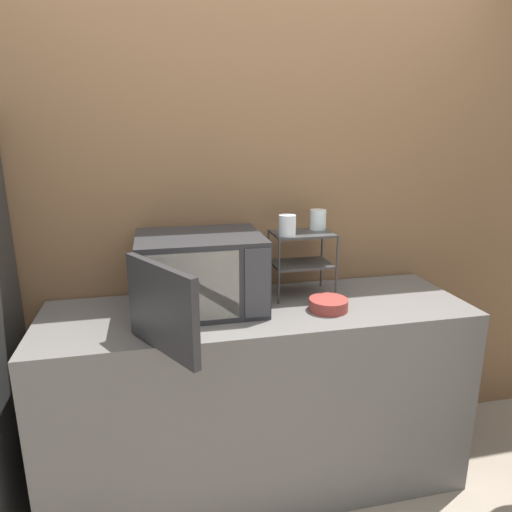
{
  "coord_description": "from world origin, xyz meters",
  "views": [
    {
      "loc": [
        -0.44,
        -1.56,
        1.67
      ],
      "look_at": [
        -0.01,
        0.33,
        1.14
      ],
      "focal_mm": 32.0,
      "sensor_mm": 36.0,
      "label": 1
    }
  ],
  "objects_px": {
    "microwave": "(199,274)",
    "glass_back_right": "(318,220)",
    "glass_front_left": "(287,225)",
    "dish_rack": "(302,250)",
    "bowl": "(328,305)"
  },
  "relations": [
    {
      "from": "dish_rack",
      "to": "bowl",
      "type": "height_order",
      "value": "dish_rack"
    },
    {
      "from": "microwave",
      "to": "glass_back_right",
      "type": "xyz_separation_m",
      "value": [
        0.59,
        0.14,
        0.19
      ]
    },
    {
      "from": "glass_front_left",
      "to": "glass_back_right",
      "type": "bearing_deg",
      "value": 29.31
    },
    {
      "from": "microwave",
      "to": "bowl",
      "type": "relative_size",
      "value": 4.64
    },
    {
      "from": "dish_rack",
      "to": "microwave",
      "type": "bearing_deg",
      "value": -170.35
    },
    {
      "from": "microwave",
      "to": "bowl",
      "type": "distance_m",
      "value": 0.59
    },
    {
      "from": "dish_rack",
      "to": "bowl",
      "type": "distance_m",
      "value": 0.3
    },
    {
      "from": "dish_rack",
      "to": "bowl",
      "type": "relative_size",
      "value": 1.79
    },
    {
      "from": "microwave",
      "to": "glass_front_left",
      "type": "distance_m",
      "value": 0.45
    },
    {
      "from": "microwave",
      "to": "dish_rack",
      "type": "relative_size",
      "value": 2.59
    },
    {
      "from": "dish_rack",
      "to": "bowl",
      "type": "xyz_separation_m",
      "value": [
        0.06,
        -0.22,
        -0.2
      ]
    },
    {
      "from": "glass_front_left",
      "to": "bowl",
      "type": "bearing_deg",
      "value": -49.39
    },
    {
      "from": "glass_back_right",
      "to": "bowl",
      "type": "height_order",
      "value": "glass_back_right"
    },
    {
      "from": "dish_rack",
      "to": "glass_back_right",
      "type": "xyz_separation_m",
      "value": [
        0.1,
        0.05,
        0.13
      ]
    },
    {
      "from": "glass_front_left",
      "to": "dish_rack",
      "type": "bearing_deg",
      "value": 28.86
    }
  ]
}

